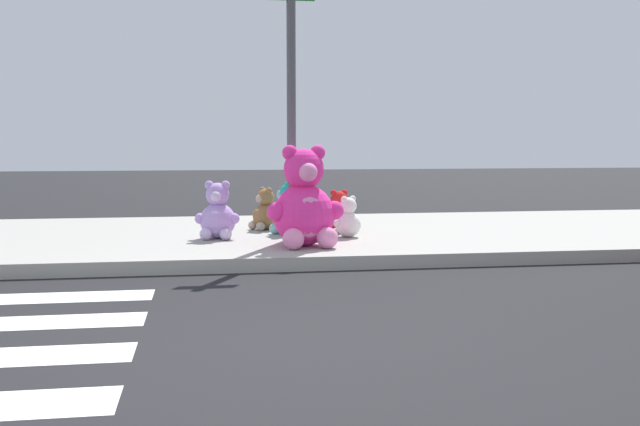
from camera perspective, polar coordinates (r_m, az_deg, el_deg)
ground_plane at (r=4.75m, az=-8.07°, el=-11.08°), size 60.00×60.00×0.00m
sidewalk at (r=9.83m, az=-8.53°, el=-1.97°), size 28.00×4.40×0.15m
sign_pole at (r=9.02m, az=-2.22°, el=8.70°), size 0.56×0.11×3.20m
plush_pink_large at (r=8.47m, az=-1.19°, el=0.55°), size 0.89×0.80×1.16m
plush_white at (r=9.31m, az=2.12°, el=-0.58°), size 0.36×0.37×0.52m
plush_red at (r=9.84m, az=1.43°, el=-0.14°), size 0.42×0.40×0.56m
plush_lavender at (r=9.23m, az=-7.88°, el=-0.19°), size 0.55×0.50×0.72m
plush_teal at (r=9.66m, az=-2.43°, el=0.04°), size 0.49×0.51×0.69m
plush_brown at (r=10.09m, az=-4.27°, el=0.03°), size 0.42×0.40×0.58m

